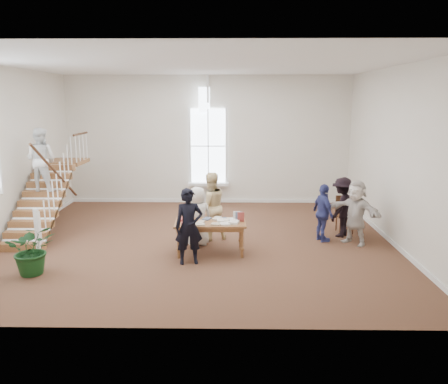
{
  "coord_description": "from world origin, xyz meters",
  "views": [
    {
      "loc": [
        0.81,
        -10.98,
        3.65
      ],
      "look_at": [
        0.63,
        0.4,
        1.24
      ],
      "focal_mm": 35.0,
      "sensor_mm": 36.0,
      "label": 1
    }
  ],
  "objects_px": {
    "woman_cluster_b": "(342,207)",
    "woman_cluster_c": "(356,212)",
    "police_officer": "(189,226)",
    "floor_plant": "(32,249)",
    "side_chair": "(344,212)",
    "elderly_woman": "(198,216)",
    "woman_cluster_a": "(323,213)",
    "library_table": "(211,225)",
    "person_yellow": "(210,206)"
  },
  "relations": [
    {
      "from": "police_officer",
      "to": "side_chair",
      "type": "xyz_separation_m",
      "value": [
        4.12,
        2.51,
        -0.29
      ]
    },
    {
      "from": "woman_cluster_a",
      "to": "woman_cluster_c",
      "type": "distance_m",
      "value": 0.81
    },
    {
      "from": "woman_cluster_c",
      "to": "side_chair",
      "type": "xyz_separation_m",
      "value": [
        -0.01,
        1.07,
        -0.26
      ]
    },
    {
      "from": "woman_cluster_a",
      "to": "floor_plant",
      "type": "distance_m",
      "value": 7.02
    },
    {
      "from": "person_yellow",
      "to": "floor_plant",
      "type": "xyz_separation_m",
      "value": [
        -3.67,
        -2.43,
        -0.36
      ]
    },
    {
      "from": "woman_cluster_a",
      "to": "woman_cluster_b",
      "type": "height_order",
      "value": "woman_cluster_b"
    },
    {
      "from": "woman_cluster_b",
      "to": "library_table",
      "type": "bearing_deg",
      "value": -31.28
    },
    {
      "from": "police_officer",
      "to": "floor_plant",
      "type": "distance_m",
      "value": 3.36
    },
    {
      "from": "woman_cluster_b",
      "to": "floor_plant",
      "type": "relative_size",
      "value": 1.48
    },
    {
      "from": "library_table",
      "to": "floor_plant",
      "type": "xyz_separation_m",
      "value": [
        -3.74,
        -1.33,
        -0.16
      ]
    },
    {
      "from": "side_chair",
      "to": "police_officer",
      "type": "bearing_deg",
      "value": -152.78
    },
    {
      "from": "elderly_woman",
      "to": "woman_cluster_c",
      "type": "height_order",
      "value": "woman_cluster_c"
    },
    {
      "from": "woman_cluster_c",
      "to": "library_table",
      "type": "bearing_deg",
      "value": -120.68
    },
    {
      "from": "police_officer",
      "to": "woman_cluster_a",
      "type": "distance_m",
      "value": 3.73
    },
    {
      "from": "woman_cluster_b",
      "to": "woman_cluster_c",
      "type": "relative_size",
      "value": 0.97
    },
    {
      "from": "woman_cluster_c",
      "to": "side_chair",
      "type": "distance_m",
      "value": 1.1
    },
    {
      "from": "library_table",
      "to": "police_officer",
      "type": "bearing_deg",
      "value": -127.7
    },
    {
      "from": "person_yellow",
      "to": "woman_cluster_a",
      "type": "distance_m",
      "value": 2.95
    },
    {
      "from": "library_table",
      "to": "side_chair",
      "type": "distance_m",
      "value": 4.1
    },
    {
      "from": "library_table",
      "to": "floor_plant",
      "type": "distance_m",
      "value": 3.97
    },
    {
      "from": "police_officer",
      "to": "woman_cluster_c",
      "type": "bearing_deg",
      "value": 8.16
    },
    {
      "from": "police_officer",
      "to": "woman_cluster_c",
      "type": "height_order",
      "value": "police_officer"
    },
    {
      "from": "woman_cluster_a",
      "to": "woman_cluster_b",
      "type": "relative_size",
      "value": 0.94
    },
    {
      "from": "person_yellow",
      "to": "floor_plant",
      "type": "height_order",
      "value": "person_yellow"
    },
    {
      "from": "police_officer",
      "to": "floor_plant",
      "type": "bearing_deg",
      "value": -179.42
    },
    {
      "from": "woman_cluster_a",
      "to": "elderly_woman",
      "type": "bearing_deg",
      "value": 79.05
    },
    {
      "from": "police_officer",
      "to": "woman_cluster_b",
      "type": "distance_m",
      "value": 4.47
    },
    {
      "from": "person_yellow",
      "to": "side_chair",
      "type": "bearing_deg",
      "value": 168.7
    },
    {
      "from": "elderly_woman",
      "to": "woman_cluster_a",
      "type": "bearing_deg",
      "value": 163.34
    },
    {
      "from": "woman_cluster_b",
      "to": "woman_cluster_c",
      "type": "bearing_deg",
      "value": 51.83
    },
    {
      "from": "person_yellow",
      "to": "woman_cluster_c",
      "type": "distance_m",
      "value": 3.74
    },
    {
      "from": "library_table",
      "to": "woman_cluster_c",
      "type": "xyz_separation_m",
      "value": [
        3.66,
        0.79,
        0.12
      ]
    },
    {
      "from": "elderly_woman",
      "to": "woman_cluster_a",
      "type": "relative_size",
      "value": 1.0
    },
    {
      "from": "woman_cluster_a",
      "to": "side_chair",
      "type": "height_order",
      "value": "woman_cluster_a"
    },
    {
      "from": "library_table",
      "to": "woman_cluster_a",
      "type": "distance_m",
      "value": 3.04
    },
    {
      "from": "police_officer",
      "to": "person_yellow",
      "type": "xyz_separation_m",
      "value": [
        0.4,
        1.75,
        0.04
      ]
    },
    {
      "from": "woman_cluster_a",
      "to": "woman_cluster_c",
      "type": "relative_size",
      "value": 0.91
    },
    {
      "from": "elderly_woman",
      "to": "floor_plant",
      "type": "relative_size",
      "value": 1.39
    },
    {
      "from": "library_table",
      "to": "side_chair",
      "type": "bearing_deg",
      "value": 25.27
    },
    {
      "from": "person_yellow",
      "to": "side_chair",
      "type": "relative_size",
      "value": 1.77
    },
    {
      "from": "woman_cluster_a",
      "to": "library_table",
      "type": "bearing_deg",
      "value": 91.2
    },
    {
      "from": "woman_cluster_b",
      "to": "floor_plant",
      "type": "xyz_separation_m",
      "value": [
        -7.22,
        -2.77,
        -0.26
      ]
    },
    {
      "from": "woman_cluster_b",
      "to": "woman_cluster_c",
      "type": "height_order",
      "value": "woman_cluster_c"
    },
    {
      "from": "library_table",
      "to": "elderly_woman",
      "type": "bearing_deg",
      "value": 120.04
    },
    {
      "from": "floor_plant",
      "to": "side_chair",
      "type": "height_order",
      "value": "floor_plant"
    },
    {
      "from": "library_table",
      "to": "side_chair",
      "type": "height_order",
      "value": "side_chair"
    },
    {
      "from": "side_chair",
      "to": "person_yellow",
      "type": "bearing_deg",
      "value": -172.57
    },
    {
      "from": "library_table",
      "to": "woman_cluster_c",
      "type": "distance_m",
      "value": 3.75
    },
    {
      "from": "woman_cluster_b",
      "to": "side_chair",
      "type": "xyz_separation_m",
      "value": [
        0.18,
        0.42,
        -0.24
      ]
    },
    {
      "from": "police_officer",
      "to": "woman_cluster_b",
      "type": "height_order",
      "value": "police_officer"
    }
  ]
}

